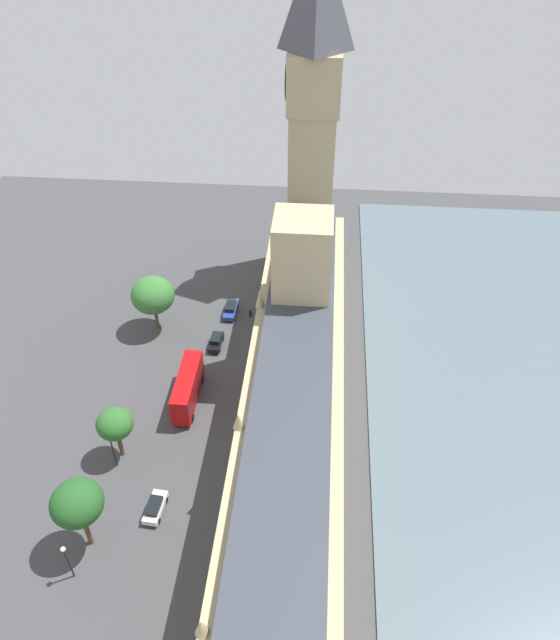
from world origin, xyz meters
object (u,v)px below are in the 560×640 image
Objects in this scene: car_black_midblock at (216,341)px; plane_tree_corner at (115,424)px; car_white_trailing at (155,507)px; pedestrian_opposite_hall at (250,313)px; parliament_building at (295,383)px; street_lamp_far_end at (111,443)px; clock_tower at (313,113)px; double_decker_bus_leading at (188,387)px; car_blue_under_trees at (231,309)px; plane_tree_kerbside at (153,295)px; street_lamp_near_tower at (66,556)px; plane_tree_by_river_gate at (77,503)px.

plane_tree_corner reaches higher than car_black_midblock.
car_white_trailing reaches higher than pedestrian_opposite_hall.
parliament_building is 23.75m from street_lamp_far_end.
parliament_building is 43.50m from clock_tower.
clock_tower reaches higher than double_decker_bus_leading.
car_black_midblock is 0.72× the size of street_lamp_far_end.
car_blue_under_trees is 3.37m from pedestrian_opposite_hall.
double_decker_bus_leading is (14.95, -2.80, -4.81)m from parliament_building.
plane_tree_kerbside is at bearing -86.44° from plane_tree_corner.
parliament_building is at bearing -161.75° from plane_tree_corner.
street_lamp_near_tower reaches higher than pedestrian_opposite_hall.
plane_tree_by_river_gate is at bearing -139.69° from car_white_trailing.
street_lamp_near_tower is (0.55, 3.97, -3.52)m from plane_tree_by_river_gate.
pedestrian_opposite_hall is (8.68, -22.14, -6.73)m from parliament_building.
car_white_trailing is at bearing -10.71° from pedestrian_opposite_hall.
street_lamp_far_end is (13.10, 31.10, 3.63)m from pedestrian_opposite_hall.
street_lamp_far_end is at bearing 73.95° from car_blue_under_trees.
plane_tree_corner reaches higher than street_lamp_far_end.
car_black_midblock is 0.45× the size of plane_tree_by_river_gate.
pedestrian_opposite_hall is 0.16× the size of plane_tree_by_river_gate.
parliament_building is 7.64× the size of plane_tree_kerbside.
plane_tree_kerbside reaches higher than double_decker_bus_leading.
clock_tower is 32.88m from pedestrian_opposite_hall.
car_white_trailing is 0.58× the size of plane_tree_corner.
street_lamp_far_end is at bearing 65.26° from clock_tower.
plane_tree_kerbside is (14.52, 3.94, 5.66)m from pedestrian_opposite_hall.
clock_tower is (-0.03, -38.35, 20.53)m from parliament_building.
pedestrian_opposite_hall is at bearing -113.85° from plane_tree_corner.
plane_tree_by_river_gate is at bearing 92.45° from plane_tree_kerbside.
car_white_trailing is 0.72× the size of street_lamp_far_end.
pedestrian_opposite_hall is 33.94m from street_lamp_far_end.
street_lamp_far_end reaches higher than double_decker_bus_leading.
pedestrian_opposite_hall is at bearing -164.80° from plane_tree_kerbside.
plane_tree_kerbside reaches higher than street_lamp_far_end.
car_black_midblock is (1.07, 8.06, -0.00)m from car_blue_under_trees.
car_blue_under_trees is 0.77× the size of street_lamp_far_end.
car_white_trailing is at bearing 88.01° from car_black_midblock.
double_decker_bus_leading is at bearing 93.64° from car_white_trailing.
car_blue_under_trees reaches higher than pedestrian_opposite_hall.
plane_tree_by_river_gate reaches higher than car_blue_under_trees.
plane_tree_kerbside reaches higher than car_blue_under_trees.
car_white_trailing is at bearing 86.11° from car_blue_under_trees.
clock_tower is 55.05m from plane_tree_corner.
car_white_trailing is 9.50m from street_lamp_far_end.
clock_tower reaches higher than street_lamp_far_end.
parliament_building is 7.10× the size of plane_tree_by_river_gate.
double_decker_bus_leading is (14.98, 35.55, -25.34)m from clock_tower.
pedestrian_opposite_hall is 0.26× the size of street_lamp_far_end.
clock_tower reaches higher than car_white_trailing.
double_decker_bus_leading is at bearing 118.15° from plane_tree_kerbside.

